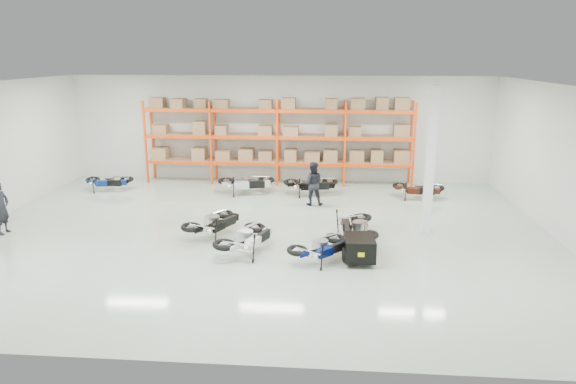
# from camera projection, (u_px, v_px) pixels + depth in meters

# --- Properties ---
(room) EXTENTS (18.00, 18.00, 18.00)m
(room) POSITION_uv_depth(u_px,v_px,m) (257.00, 162.00, 15.34)
(room) COLOR #AABDAC
(room) RESTS_ON ground
(pallet_rack) EXTENTS (11.28, 0.98, 3.62)m
(pallet_rack) POSITION_uv_depth(u_px,v_px,m) (278.00, 131.00, 21.55)
(pallet_rack) COLOR #FE450D
(pallet_rack) RESTS_ON ground
(structural_column) EXTENTS (0.25, 0.25, 4.50)m
(structural_column) POSITION_uv_depth(u_px,v_px,m) (430.00, 161.00, 15.42)
(structural_column) COLOR white
(structural_column) RESTS_ON ground
(moto_blue_centre) EXTENTS (1.76, 1.78, 1.08)m
(moto_blue_centre) POSITION_uv_depth(u_px,v_px,m) (322.00, 243.00, 13.61)
(moto_blue_centre) COLOR #081453
(moto_blue_centre) RESTS_ON ground
(moto_silver_left) EXTENTS (1.58, 2.09, 1.22)m
(moto_silver_left) POSITION_uv_depth(u_px,v_px,m) (247.00, 234.00, 14.13)
(moto_silver_left) COLOR silver
(moto_silver_left) RESTS_ON ground
(moto_black_far_left) EXTENTS (1.64, 2.03, 1.18)m
(moto_black_far_left) POSITION_uv_depth(u_px,v_px,m) (214.00, 219.00, 15.49)
(moto_black_far_left) COLOR black
(moto_black_far_left) RESTS_ON ground
(moto_touring_right) EXTENTS (1.03, 1.93, 1.22)m
(moto_touring_right) POSITION_uv_depth(u_px,v_px,m) (357.00, 223.00, 15.05)
(moto_touring_right) COLOR black
(moto_touring_right) RESTS_ON ground
(trailer) EXTENTS (0.88, 1.67, 0.70)m
(trailer) POSITION_uv_depth(u_px,v_px,m) (359.00, 248.00, 13.55)
(trailer) COLOR black
(trailer) RESTS_ON ground
(moto_back_a) EXTENTS (1.72, 0.99, 1.07)m
(moto_back_a) POSITION_uv_depth(u_px,v_px,m) (108.00, 179.00, 20.69)
(moto_back_a) COLOR navy
(moto_back_a) RESTS_ON ground
(moto_back_b) EXTENTS (2.07, 1.33, 1.24)m
(moto_back_b) POSITION_uv_depth(u_px,v_px,m) (247.00, 179.00, 20.22)
(moto_back_b) COLOR silver
(moto_back_b) RESTS_ON ground
(moto_back_c) EXTENTS (1.97, 1.19, 1.20)m
(moto_back_c) POSITION_uv_depth(u_px,v_px,m) (311.00, 181.00, 20.06)
(moto_back_c) COLOR black
(moto_back_c) RESTS_ON ground
(moto_back_d) EXTENTS (1.78, 1.08, 1.08)m
(moto_back_d) POSITION_uv_depth(u_px,v_px,m) (418.00, 186.00, 19.52)
(moto_back_d) COLOR #3C140C
(moto_back_d) RESTS_ON ground
(person_left) EXTENTS (0.41, 0.61, 1.65)m
(person_left) POSITION_uv_depth(u_px,v_px,m) (1.00, 208.00, 15.66)
(person_left) COLOR black
(person_left) RESTS_ON ground
(person_back) EXTENTS (0.79, 0.63, 1.60)m
(person_back) POSITION_uv_depth(u_px,v_px,m) (313.00, 183.00, 18.69)
(person_back) COLOR black
(person_back) RESTS_ON ground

